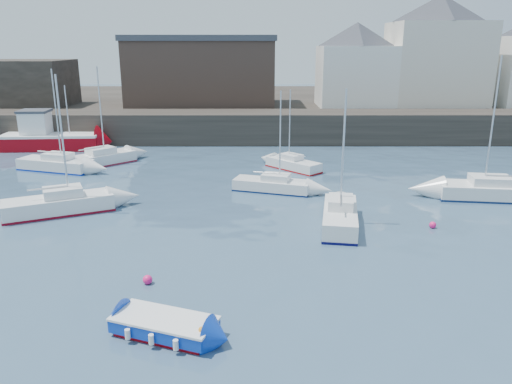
{
  "coord_description": "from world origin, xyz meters",
  "views": [
    {
      "loc": [
        -0.04,
        -14.93,
        9.52
      ],
      "look_at": [
        0.0,
        12.0,
        1.5
      ],
      "focal_mm": 35.0,
      "sensor_mm": 36.0,
      "label": 1
    }
  ],
  "objects_px": {
    "blue_dinghy": "(164,325)",
    "buoy_near": "(148,284)",
    "buoy_far": "(251,182)",
    "sailboat_a": "(59,204)",
    "sailboat_b": "(273,185)",
    "buoy_mid": "(432,228)",
    "sailboat_f": "(293,164)",
    "sailboat_d": "(494,191)",
    "sailboat_h": "(98,159)",
    "sailboat_e": "(56,164)",
    "sailboat_c": "(340,216)",
    "fishing_boat": "(49,137)"
  },
  "relations": [
    {
      "from": "blue_dinghy",
      "to": "buoy_far",
      "type": "height_order",
      "value": "blue_dinghy"
    },
    {
      "from": "sailboat_b",
      "to": "sailboat_e",
      "type": "height_order",
      "value": "sailboat_e"
    },
    {
      "from": "sailboat_b",
      "to": "sailboat_f",
      "type": "height_order",
      "value": "sailboat_b"
    },
    {
      "from": "sailboat_b",
      "to": "buoy_near",
      "type": "height_order",
      "value": "sailboat_b"
    },
    {
      "from": "fishing_boat",
      "to": "sailboat_d",
      "type": "bearing_deg",
      "value": -24.77
    },
    {
      "from": "sailboat_a",
      "to": "sailboat_b",
      "type": "height_order",
      "value": "sailboat_a"
    },
    {
      "from": "blue_dinghy",
      "to": "buoy_near",
      "type": "height_order",
      "value": "blue_dinghy"
    },
    {
      "from": "sailboat_f",
      "to": "sailboat_h",
      "type": "height_order",
      "value": "sailboat_h"
    },
    {
      "from": "blue_dinghy",
      "to": "buoy_near",
      "type": "xyz_separation_m",
      "value": [
        -1.37,
        3.8,
        -0.38
      ]
    },
    {
      "from": "buoy_near",
      "to": "sailboat_d",
      "type": "bearing_deg",
      "value": 30.8
    },
    {
      "from": "sailboat_a",
      "to": "sailboat_b",
      "type": "xyz_separation_m",
      "value": [
        12.59,
        4.54,
        -0.12
      ]
    },
    {
      "from": "sailboat_f",
      "to": "buoy_near",
      "type": "bearing_deg",
      "value": -110.8
    },
    {
      "from": "sailboat_a",
      "to": "sailboat_d",
      "type": "distance_m",
      "value": 26.8
    },
    {
      "from": "blue_dinghy",
      "to": "sailboat_c",
      "type": "distance_m",
      "value": 13.11
    },
    {
      "from": "sailboat_b",
      "to": "sailboat_e",
      "type": "xyz_separation_m",
      "value": [
        -16.74,
        5.77,
        0.07
      ]
    },
    {
      "from": "fishing_boat",
      "to": "buoy_near",
      "type": "bearing_deg",
      "value": -61.61
    },
    {
      "from": "sailboat_a",
      "to": "buoy_mid",
      "type": "relative_size",
      "value": 21.47
    },
    {
      "from": "sailboat_a",
      "to": "buoy_mid",
      "type": "height_order",
      "value": "sailboat_a"
    },
    {
      "from": "sailboat_b",
      "to": "sailboat_d",
      "type": "xyz_separation_m",
      "value": [
        14.06,
        -1.78,
        0.1
      ]
    },
    {
      "from": "sailboat_c",
      "to": "sailboat_d",
      "type": "relative_size",
      "value": 0.82
    },
    {
      "from": "buoy_near",
      "to": "buoy_mid",
      "type": "relative_size",
      "value": 1.08
    },
    {
      "from": "sailboat_d",
      "to": "buoy_far",
      "type": "height_order",
      "value": "sailboat_d"
    },
    {
      "from": "blue_dinghy",
      "to": "buoy_mid",
      "type": "bearing_deg",
      "value": 39.17
    },
    {
      "from": "sailboat_c",
      "to": "buoy_near",
      "type": "distance_m",
      "value": 11.35
    },
    {
      "from": "sailboat_d",
      "to": "buoy_mid",
      "type": "xyz_separation_m",
      "value": [
        -5.67,
        -5.24,
        -0.54
      ]
    },
    {
      "from": "sailboat_a",
      "to": "buoy_far",
      "type": "height_order",
      "value": "sailboat_a"
    },
    {
      "from": "sailboat_e",
      "to": "buoy_mid",
      "type": "relative_size",
      "value": 21.0
    },
    {
      "from": "sailboat_f",
      "to": "buoy_far",
      "type": "bearing_deg",
      "value": -130.88
    },
    {
      "from": "fishing_boat",
      "to": "buoy_near",
      "type": "xyz_separation_m",
      "value": [
        14.98,
        -27.73,
        -1.14
      ]
    },
    {
      "from": "sailboat_e",
      "to": "sailboat_f",
      "type": "height_order",
      "value": "sailboat_e"
    },
    {
      "from": "fishing_boat",
      "to": "buoy_far",
      "type": "height_order",
      "value": "fishing_boat"
    },
    {
      "from": "blue_dinghy",
      "to": "sailboat_b",
      "type": "xyz_separation_m",
      "value": [
        4.24,
        17.31,
        0.06
      ]
    },
    {
      "from": "blue_dinghy",
      "to": "sailboat_c",
      "type": "xyz_separation_m",
      "value": [
        7.68,
        10.62,
        0.18
      ]
    },
    {
      "from": "sailboat_f",
      "to": "blue_dinghy",
      "type": "bearing_deg",
      "value": -104.54
    },
    {
      "from": "sailboat_a",
      "to": "buoy_near",
      "type": "xyz_separation_m",
      "value": [
        6.98,
        -8.97,
        -0.56
      ]
    },
    {
      "from": "fishing_boat",
      "to": "sailboat_a",
      "type": "distance_m",
      "value": 20.41
    },
    {
      "from": "blue_dinghy",
      "to": "sailboat_d",
      "type": "relative_size",
      "value": 0.43
    },
    {
      "from": "buoy_near",
      "to": "buoy_far",
      "type": "distance_m",
      "value": 16.33
    },
    {
      "from": "blue_dinghy",
      "to": "sailboat_e",
      "type": "relative_size",
      "value": 0.5
    },
    {
      "from": "sailboat_e",
      "to": "buoy_near",
      "type": "xyz_separation_m",
      "value": [
        11.12,
        -19.29,
        -0.51
      ]
    },
    {
      "from": "sailboat_e",
      "to": "buoy_near",
      "type": "height_order",
      "value": "sailboat_e"
    },
    {
      "from": "blue_dinghy",
      "to": "buoy_mid",
      "type": "relative_size",
      "value": 10.45
    },
    {
      "from": "sailboat_d",
      "to": "buoy_near",
      "type": "bearing_deg",
      "value": -149.2
    },
    {
      "from": "sailboat_f",
      "to": "buoy_near",
      "type": "xyz_separation_m",
      "value": [
        -7.43,
        -19.57,
        -0.44
      ]
    },
    {
      "from": "sailboat_h",
      "to": "buoy_mid",
      "type": "distance_m",
      "value": 26.68
    },
    {
      "from": "blue_dinghy",
      "to": "sailboat_h",
      "type": "xyz_separation_m",
      "value": [
        -9.72,
        24.86,
        0.13
      ]
    },
    {
      "from": "sailboat_b",
      "to": "sailboat_d",
      "type": "distance_m",
      "value": 14.18
    },
    {
      "from": "sailboat_e",
      "to": "buoy_far",
      "type": "distance_m",
      "value": 15.69
    },
    {
      "from": "buoy_near",
      "to": "sailboat_c",
      "type": "bearing_deg",
      "value": 36.99
    },
    {
      "from": "sailboat_a",
      "to": "sailboat_h",
      "type": "relative_size",
      "value": 1.01
    }
  ]
}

